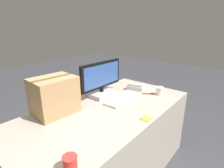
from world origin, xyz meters
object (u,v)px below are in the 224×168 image
(keyboard, at_px, (123,98))
(paper_cup_right, at_px, (160,91))
(pen_marker, at_px, (148,94))
(desk_phone, at_px, (136,87))
(cardboard_box, at_px, (54,96))
(spoon, at_px, (85,148))
(paper_cup_left, at_px, (70,163))
(sticky_note_pad, at_px, (146,119))
(monitor, at_px, (102,82))

(keyboard, xyz_separation_m, paper_cup_right, (0.37, -0.23, 0.03))
(paper_cup_right, height_order, pen_marker, paper_cup_right)
(desk_phone, height_order, paper_cup_right, paper_cup_right)
(cardboard_box, distance_m, pen_marker, 1.01)
(spoon, bearing_deg, pen_marker, 52.62)
(paper_cup_left, distance_m, sticky_note_pad, 0.74)
(paper_cup_left, relative_size, sticky_note_pad, 1.10)
(cardboard_box, relative_size, pen_marker, 3.38)
(monitor, bearing_deg, keyboard, -79.15)
(desk_phone, bearing_deg, cardboard_box, 150.56)
(paper_cup_left, distance_m, pen_marker, 1.26)
(sticky_note_pad, bearing_deg, monitor, 76.85)
(paper_cup_left, relative_size, paper_cup_right, 0.96)
(pen_marker, bearing_deg, monitor, 10.20)
(spoon, height_order, pen_marker, pen_marker)
(spoon, bearing_deg, sticky_note_pad, 33.39)
(spoon, xyz_separation_m, cardboard_box, (0.16, 0.56, 0.16))
(spoon, bearing_deg, paper_cup_right, 46.68)
(keyboard, distance_m, paper_cup_right, 0.44)
(desk_phone, height_order, cardboard_box, cardboard_box)
(desk_phone, distance_m, paper_cup_right, 0.30)
(pen_marker, bearing_deg, keyboard, 35.35)
(paper_cup_left, relative_size, spoon, 0.66)
(monitor, height_order, paper_cup_right, monitor)
(keyboard, distance_m, pen_marker, 0.32)
(paper_cup_right, xyz_separation_m, sticky_note_pad, (-0.57, -0.15, -0.04))
(spoon, relative_size, pen_marker, 1.21)
(desk_phone, xyz_separation_m, paper_cup_right, (0.01, -0.30, 0.01))
(keyboard, bearing_deg, cardboard_box, 152.84)
(desk_phone, relative_size, spoon, 1.73)
(paper_cup_left, height_order, sticky_note_pad, paper_cup_left)
(sticky_note_pad, bearing_deg, paper_cup_right, 15.13)
(monitor, distance_m, sticky_note_pad, 0.68)
(pen_marker, xyz_separation_m, sticky_note_pad, (-0.50, -0.26, -0.00))
(keyboard, xyz_separation_m, paper_cup_left, (-0.93, -0.35, 0.03))
(keyboard, relative_size, paper_cup_left, 5.36)
(keyboard, distance_m, sticky_note_pad, 0.43)
(keyboard, distance_m, paper_cup_left, 1.00)
(keyboard, xyz_separation_m, desk_phone, (0.36, 0.07, 0.02))
(spoon, relative_size, cardboard_box, 0.36)
(desk_phone, bearing_deg, keyboard, 174.11)
(paper_cup_right, distance_m, cardboard_box, 1.11)
(monitor, bearing_deg, paper_cup_left, -145.75)
(paper_cup_left, height_order, spoon, paper_cup_left)
(spoon, height_order, cardboard_box, cardboard_box)
(spoon, height_order, sticky_note_pad, sticky_note_pad)
(spoon, xyz_separation_m, sticky_note_pad, (0.57, -0.11, 0.00))
(paper_cup_right, bearing_deg, pen_marker, 122.41)
(desk_phone, relative_size, sticky_note_pad, 2.90)
(cardboard_box, relative_size, sticky_note_pad, 4.67)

